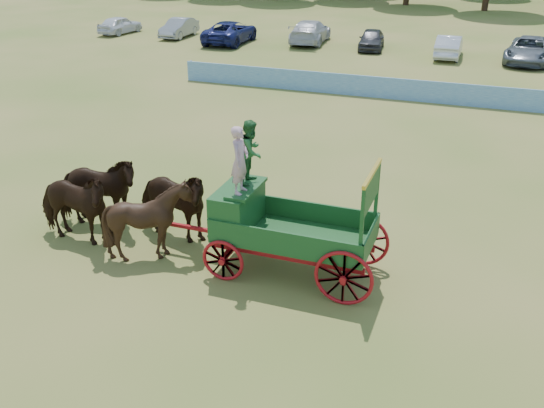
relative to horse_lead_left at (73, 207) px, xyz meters
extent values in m
plane|color=olive|center=(8.22, -0.29, -1.06)|extent=(160.00, 160.00, 0.00)
imported|color=black|center=(0.00, 0.00, 0.00)|extent=(2.55, 1.21, 2.13)
imported|color=black|center=(0.00, 1.10, 0.00)|extent=(2.73, 1.75, 2.13)
imported|color=black|center=(2.40, 0.00, 0.00)|extent=(2.28, 2.12, 2.13)
imported|color=black|center=(2.40, 1.10, 0.00)|extent=(2.67, 1.52, 2.13)
cube|color=#A31015|center=(4.60, 0.55, -0.46)|extent=(0.12, 2.00, 0.12)
cube|color=#A31015|center=(7.60, 0.55, -0.46)|extent=(0.12, 2.00, 0.12)
cube|color=#A31015|center=(6.10, 0.00, -0.34)|extent=(3.80, 0.10, 0.12)
cube|color=#A31015|center=(6.10, 1.10, -0.34)|extent=(3.80, 0.10, 0.12)
cube|color=#A31015|center=(3.70, 0.55, -0.31)|extent=(2.80, 0.09, 0.09)
cube|color=#1B5122|center=(6.10, 0.55, -0.06)|extent=(3.80, 1.80, 0.10)
cube|color=#1B5122|center=(6.10, -0.33, 0.24)|extent=(3.80, 0.06, 0.55)
cube|color=#1B5122|center=(6.10, 1.43, 0.24)|extent=(3.80, 0.06, 0.55)
cube|color=#1B5122|center=(7.98, 0.55, 0.24)|extent=(0.06, 1.80, 0.55)
cube|color=#1B5122|center=(4.60, 0.55, 0.49)|extent=(0.85, 1.70, 1.05)
cube|color=#1B5122|center=(4.85, 0.55, 1.06)|extent=(0.55, 1.50, 0.08)
cube|color=#1B5122|center=(4.22, 0.55, 0.29)|extent=(0.10, 1.60, 0.65)
cube|color=#1B5122|center=(4.40, 0.55, -0.01)|extent=(0.55, 1.60, 0.06)
cube|color=#1B5122|center=(7.90, -0.25, 0.89)|extent=(0.08, 0.08, 1.80)
cube|color=#1B5122|center=(7.90, 1.35, 0.89)|extent=(0.08, 0.08, 1.80)
cube|color=#1B5122|center=(7.90, 0.55, 1.49)|extent=(0.07, 1.75, 0.75)
cube|color=gold|center=(7.90, 0.55, 1.89)|extent=(0.08, 1.80, 0.09)
cube|color=gold|center=(7.86, 0.55, 1.49)|extent=(0.02, 1.30, 0.12)
torus|color=#A31015|center=(4.60, -0.40, -0.51)|extent=(1.09, 0.09, 1.09)
torus|color=#A31015|center=(4.60, 1.50, -0.51)|extent=(1.09, 0.09, 1.09)
torus|color=#A31015|center=(7.60, -0.40, -0.36)|extent=(1.39, 0.09, 1.39)
torus|color=#A31015|center=(7.60, 1.50, -0.36)|extent=(1.39, 0.09, 1.39)
imported|color=#C697A4|center=(4.85, 0.20, 1.91)|extent=(0.39, 0.60, 1.64)
imported|color=#235E2A|center=(4.85, 0.90, 1.88)|extent=(0.60, 0.77, 1.58)
cube|color=#1E63A6|center=(7.22, 17.71, -0.54)|extent=(26.00, 0.08, 1.05)
imported|color=silver|center=(-17.78, 29.42, -0.39)|extent=(2.05, 4.14, 1.36)
imported|color=gray|center=(-12.74, 29.66, -0.38)|extent=(1.54, 4.19, 1.37)
imported|color=navy|center=(-8.11, 28.76, -0.29)|extent=(2.77, 5.67, 1.55)
imported|color=silver|center=(-2.75, 30.78, -0.26)|extent=(2.70, 5.69, 1.60)
imported|color=#333338|center=(1.89, 29.94, -0.39)|extent=(2.09, 4.14, 1.35)
imported|color=silver|center=(7.10, 28.94, -0.35)|extent=(1.57, 4.33, 1.42)
imported|color=slate|center=(11.93, 29.09, -0.29)|extent=(3.24, 5.83, 1.54)
camera|label=1|loc=(10.13, -11.92, 6.98)|focal=40.00mm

